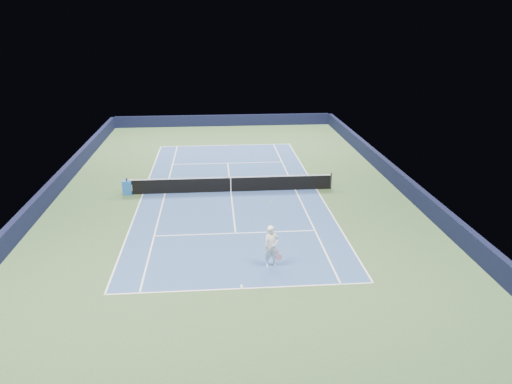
{
  "coord_description": "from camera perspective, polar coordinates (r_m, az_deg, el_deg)",
  "views": [
    {
      "loc": [
        -0.93,
        -29.69,
        10.55
      ],
      "look_at": [
        1.34,
        -3.0,
        1.0
      ],
      "focal_mm": 35.0,
      "sensor_mm": 36.0,
      "label": 1
    }
  ],
  "objects": [
    {
      "name": "center_mark_near",
      "position": [
        20.84,
        -1.66,
        -10.77
      ],
      "size": [
        0.08,
        0.3,
        0.0
      ],
      "primitive_type": "cube",
      "color": "white",
      "rests_on": "ground"
    },
    {
      "name": "center_service_line",
      "position": [
        31.52,
        -2.89,
        0.06
      ],
      "size": [
        0.08,
        12.8,
        0.0
      ],
      "primitive_type": "cube",
      "color": "white",
      "rests_on": "ground"
    },
    {
      "name": "sideline_singles_right",
      "position": [
        31.91,
        4.51,
        0.27
      ],
      "size": [
        0.08,
        23.77,
        0.0
      ],
      "primitive_type": "cube",
      "color": "white",
      "rests_on": "ground"
    },
    {
      "name": "ground",
      "position": [
        31.53,
        -2.89,
        0.04
      ],
      "size": [
        40.0,
        40.0,
        0.0
      ],
      "primitive_type": "plane",
      "color": "#36522D",
      "rests_on": "ground"
    },
    {
      "name": "wall_far",
      "position": [
        50.53,
        -3.75,
        8.16
      ],
      "size": [
        22.0,
        0.35,
        1.1
      ],
      "primitive_type": "cube",
      "color": "black",
      "rests_on": "ground"
    },
    {
      "name": "wall_left",
      "position": [
        32.86,
        -22.13,
        0.41
      ],
      "size": [
        0.35,
        40.0,
        1.1
      ],
      "primitive_type": "cube",
      "color": "black",
      "rests_on": "ground"
    },
    {
      "name": "sideline_singles_left",
      "position": [
        31.67,
        -10.35,
        -0.15
      ],
      "size": [
        0.08,
        23.77,
        0.0
      ],
      "primitive_type": "cube",
      "color": "white",
      "rests_on": "ground"
    },
    {
      "name": "service_line_near",
      "position": [
        25.58,
        -2.35,
        -4.73
      ],
      "size": [
        8.23,
        0.08,
        0.0
      ],
      "primitive_type": "cube",
      "color": "white",
      "rests_on": "ground"
    },
    {
      "name": "tennis_player",
      "position": [
        21.99,
        1.78,
        -6.25
      ],
      "size": [
        0.89,
        1.35,
        2.67
      ],
      "color": "white",
      "rests_on": "ground"
    },
    {
      "name": "baseline_far",
      "position": [
        42.9,
        -3.48,
        5.36
      ],
      "size": [
        10.97,
        0.08,
        0.0
      ],
      "primitive_type": "cube",
      "color": "white",
      "rests_on": "ground"
    },
    {
      "name": "center_mark_far",
      "position": [
        42.76,
        -3.48,
        5.31
      ],
      "size": [
        0.08,
        0.3,
        0.0
      ],
      "primitive_type": "cube",
      "color": "white",
      "rests_on": "ground"
    },
    {
      "name": "tennis_net",
      "position": [
        31.36,
        -2.9,
        0.91
      ],
      "size": [
        12.9,
        0.1,
        1.07
      ],
      "color": "black",
      "rests_on": "ground"
    },
    {
      "name": "court_surface",
      "position": [
        31.52,
        -2.89,
        0.05
      ],
      "size": [
        10.97,
        23.77,
        0.01
      ],
      "primitive_type": "cube",
      "color": "#2D4980",
      "rests_on": "ground"
    },
    {
      "name": "service_line_far",
      "position": [
        37.61,
        -3.25,
        3.31
      ],
      "size": [
        8.23,
        0.08,
        0.0
      ],
      "primitive_type": "cube",
      "color": "white",
      "rests_on": "ground"
    },
    {
      "name": "sponsor_cube",
      "position": [
        31.9,
        -14.46,
        0.51
      ],
      "size": [
        0.6,
        0.53,
        0.89
      ],
      "color": "#1D5AAF",
      "rests_on": "ground"
    },
    {
      "name": "sideline_doubles_left",
      "position": [
        31.84,
        -12.8,
        -0.22
      ],
      "size": [
        0.08,
        23.77,
        0.0
      ],
      "primitive_type": "cube",
      "color": "white",
      "rests_on": "ground"
    },
    {
      "name": "sideline_doubles_right",
      "position": [
        32.16,
        6.92,
        0.33
      ],
      "size": [
        0.08,
        23.77,
        0.0
      ],
      "primitive_type": "cube",
      "color": "white",
      "rests_on": "ground"
    },
    {
      "name": "wall_right",
      "position": [
        33.47,
        15.96,
        1.45
      ],
      "size": [
        0.35,
        40.0,
        1.1
      ],
      "primitive_type": "cube",
      "color": "black",
      "rests_on": "ground"
    },
    {
      "name": "baseline_near",
      "position": [
        20.71,
        -1.64,
        -10.97
      ],
      "size": [
        10.97,
        0.08,
        0.0
      ],
      "primitive_type": "cube",
      "color": "white",
      "rests_on": "ground"
    }
  ]
}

